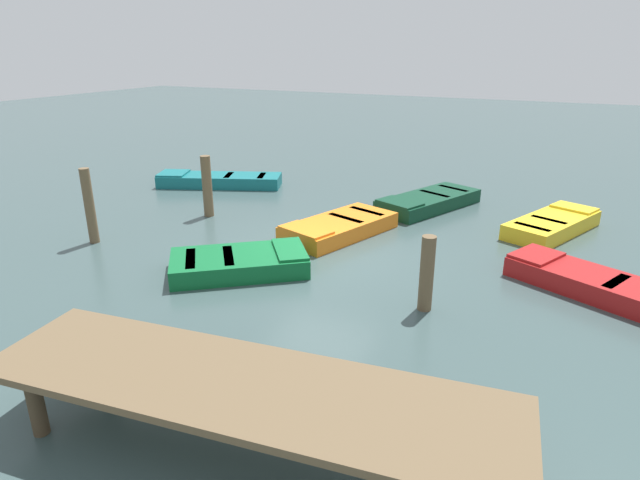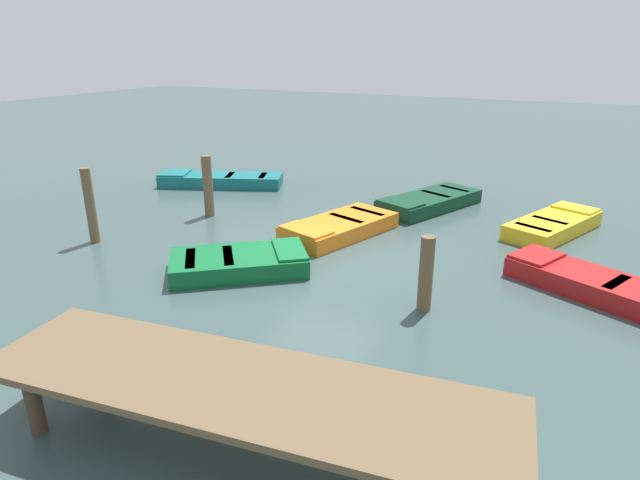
# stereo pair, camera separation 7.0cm
# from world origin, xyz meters

# --- Properties ---
(ground_plane) EXTENTS (80.00, 80.00, 0.00)m
(ground_plane) POSITION_xyz_m (0.00, 0.00, 0.00)
(ground_plane) COLOR #384C4C
(dock_segment) EXTENTS (6.63, 2.45, 0.95)m
(dock_segment) POSITION_xyz_m (-1.99, 6.18, 0.85)
(dock_segment) COLOR brown
(dock_segment) RESTS_ON ground_plane
(rowboat_teal) EXTENTS (4.30, 2.62, 0.46)m
(rowboat_teal) POSITION_xyz_m (5.94, -4.22, 0.22)
(rowboat_teal) COLOR #14666B
(rowboat_teal) RESTS_ON ground_plane
(rowboat_dark_green) EXTENTS (2.57, 3.71, 0.46)m
(rowboat_dark_green) POSITION_xyz_m (-1.29, -4.78, 0.22)
(rowboat_dark_green) COLOR #0C3823
(rowboat_dark_green) RESTS_ON ground_plane
(rowboat_green) EXTENTS (3.18, 2.94, 0.46)m
(rowboat_green) POSITION_xyz_m (1.11, 1.68, 0.22)
(rowboat_green) COLOR #0F602D
(rowboat_green) RESTS_ON ground_plane
(rowboat_yellow) EXTENTS (2.30, 3.33, 0.46)m
(rowboat_yellow) POSITION_xyz_m (-4.80, -4.06, 0.22)
(rowboat_yellow) COLOR gold
(rowboat_yellow) RESTS_ON ground_plane
(rowboat_red) EXTENTS (3.70, 2.52, 0.46)m
(rowboat_red) POSITION_xyz_m (-5.87, -0.44, 0.22)
(rowboat_red) COLOR maroon
(rowboat_red) RESTS_ON ground_plane
(rowboat_orange) EXTENTS (2.34, 3.40, 0.46)m
(rowboat_orange) POSITION_xyz_m (0.15, -1.43, 0.22)
(rowboat_orange) COLOR orange
(rowboat_orange) RESTS_ON ground_plane
(mooring_piling_mid_left) EXTENTS (0.24, 0.24, 1.87)m
(mooring_piling_mid_left) POSITION_xyz_m (5.40, 1.73, 0.94)
(mooring_piling_mid_left) COLOR brown
(mooring_piling_mid_left) RESTS_ON ground_plane
(mooring_piling_center) EXTENTS (0.28, 0.28, 1.74)m
(mooring_piling_center) POSITION_xyz_m (4.17, -1.29, 0.87)
(mooring_piling_center) COLOR brown
(mooring_piling_center) RESTS_ON ground_plane
(mooring_piling_far_left) EXTENTS (0.26, 0.26, 1.44)m
(mooring_piling_far_left) POSITION_xyz_m (-2.96, 1.65, 0.72)
(mooring_piling_far_left) COLOR brown
(mooring_piling_far_left) RESTS_ON ground_plane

